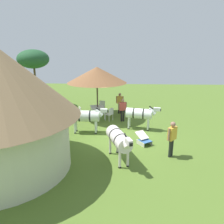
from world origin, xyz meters
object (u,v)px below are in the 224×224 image
Objects in this scene: shade_umbrella at (97,75)px; guest_beside_umbrella at (120,101)px; guest_behind_table at (123,108)px; zebra_by_umbrella at (140,114)px; patio_chair_near_lawn at (82,112)px; patio_dining_table at (98,108)px; patio_chair_near_hut at (110,113)px; standing_watcher at (172,136)px; acacia_tree_left_background at (33,59)px; patio_chair_east_end at (102,106)px; zebra_toward_hut at (119,139)px; striped_lounge_chair at (144,139)px; zebra_nearest_camera at (86,116)px.

guest_beside_umbrella is at bearing -58.39° from shade_umbrella.
zebra_by_umbrella is (-1.38, -1.03, 0.03)m from guest_behind_table.
guest_beside_umbrella is (1.50, -2.63, 0.42)m from patio_chair_near_lawn.
guest_behind_table is at bearing -115.63° from patio_dining_table.
patio_chair_near_hut is 0.54× the size of standing_watcher.
guest_beside_umbrella is at bearing 18.41° from patio_chair_near_hut.
guest_beside_umbrella is 0.33× the size of acacia_tree_left_background.
shade_umbrella reaches higher than patio_chair_near_lawn.
shade_umbrella is 2.78m from guest_beside_umbrella.
patio_dining_table is at bearing -116.19° from zebra_by_umbrella.
guest_behind_table is at bearing -57.97° from patio_chair_near_hut.
patio_chair_near_hut is 1.88m from guest_beside_umbrella.
acacia_tree_left_background is at bearing 62.35° from shade_umbrella.
patio_chair_east_end is 7.40m from zebra_toward_hut.
shade_umbrella is 0.87× the size of acacia_tree_left_background.
guest_beside_umbrella is 5.50m from striped_lounge_chair.
patio_chair_near_lawn is 0.19× the size of acacia_tree_left_background.
guest_beside_umbrella is (0.96, -1.57, 0.29)m from patio_dining_table.
zebra_toward_hut is at bearing -165.10° from shade_umbrella.
striped_lounge_chair is at bearing -146.53° from zebra_toward_hut.
patio_chair_near_lawn is at bearing 164.30° from guest_behind_table.
striped_lounge_chair is (-5.30, -1.30, -0.69)m from guest_beside_umbrella.
zebra_toward_hut is 0.48× the size of acacia_tree_left_background.
shade_umbrella reaches higher than patio_chair_east_end.
patio_chair_east_end is at bearing -106.73° from acacia_tree_left_background.
patio_dining_table is 0.32× the size of acacia_tree_left_background.
patio_chair_near_hut is 5.40m from zebra_toward_hut.
zebra_nearest_camera is at bearing -79.26° from zebra_toward_hut.
patio_chair_east_end is 0.41× the size of zebra_by_umbrella.
shade_umbrella is at bearing 90.00° from patio_chair_east_end.
standing_watcher reaches higher than guest_beside_umbrella.
zebra_nearest_camera is 1.00× the size of zebra_toward_hut.
patio_dining_table is at bearing -95.91° from zebra_toward_hut.
guest_behind_table is 8.70m from acacia_tree_left_background.
patio_chair_east_end is at bearing -130.20° from zebra_by_umbrella.
zebra_toward_hut is at bearing 31.20° from zebra_nearest_camera.
guest_beside_umbrella is 7.90m from acacia_tree_left_background.
patio_chair_near_lawn and patio_chair_near_hut have the same top height.
shade_umbrella is at bearing -116.19° from zebra_by_umbrella.
shade_umbrella is at bearing 173.49° from zebra_nearest_camera.
striped_lounge_chair is 11.65m from acacia_tree_left_background.
shade_umbrella is 4.18× the size of striped_lounge_chair.
acacia_tree_left_background reaches higher than zebra_by_umbrella.
zebra_by_umbrella is at bearing -121.62° from acacia_tree_left_background.
standing_watcher is (-4.77, -2.19, 0.07)m from guest_behind_table.
standing_watcher is (-5.62, -3.96, -2.01)m from shade_umbrella.
guest_behind_table is 5.23m from zebra_toward_hut.
patio_dining_table is (0.00, 0.00, -2.37)m from shade_umbrella.
acacia_tree_left_background is at bearing 93.26° from standing_watcher.
shade_umbrella reaches higher than patio_dining_table.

